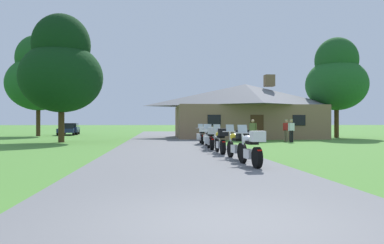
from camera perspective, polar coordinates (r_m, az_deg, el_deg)
ground_plane at (r=25.15m, az=-3.02°, el=-3.38°), size 500.00×500.00×0.00m
asphalt_driveway at (r=23.15m, az=-2.85°, el=-3.58°), size 6.40×80.00×0.06m
motorcycle_white_nearest_to_camera at (r=12.34m, az=8.66°, el=-3.85°), size 0.66×2.08×1.30m
motorcycle_yellow_second_in_row at (r=14.62m, az=6.63°, el=-3.27°), size 0.70×2.08×1.30m
motorcycle_yellow_third_in_row at (r=17.40m, az=4.20°, el=-2.77°), size 0.66×2.08×1.30m
motorcycle_black_fourth_in_row at (r=19.95m, az=2.78°, el=-2.47°), size 0.72×2.08×1.30m
motorcycle_silver_fifth_in_row at (r=22.50m, az=2.49°, el=-2.21°), size 0.74×2.08×1.30m
motorcycle_green_farthest_in_row at (r=25.01m, az=1.46°, el=-2.00°), size 0.73×2.08×1.30m
stone_lodge at (r=37.22m, az=7.83°, el=1.72°), size 13.69×9.22×6.00m
bystander_red_shirt_near_lodge at (r=30.71m, az=13.64°, el=-1.02°), size 0.40×0.44×1.69m
bystander_white_shirt_beside_signpost at (r=29.58m, az=14.35°, el=-1.05°), size 0.53×0.31×1.69m
bystander_olive_shirt_by_tree at (r=27.40m, az=8.90°, el=-1.16°), size 0.48×0.38×1.67m
tree_left_far at (r=45.26m, az=-21.60°, el=6.25°), size 6.75×6.75×10.88m
tree_left_near at (r=30.24m, az=-18.60°, el=7.54°), size 5.99×5.99×9.39m
tree_right_of_lodge at (r=40.50m, az=20.41°, el=6.16°), size 5.89×5.89×9.72m
parked_navy_suv_far_left at (r=49.27m, az=-17.38°, el=-0.89°), size 2.38×4.79×1.40m
parked_navy_sedan_far_left at (r=47.26m, az=-17.91°, el=-1.08°), size 2.44×4.42×1.20m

